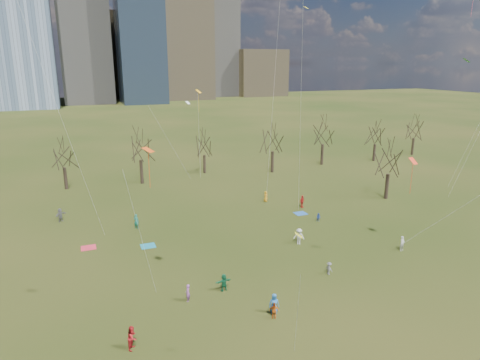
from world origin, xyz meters
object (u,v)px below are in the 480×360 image
object	(u,v)px
blanket_navy	(300,213)
person_1	(402,243)
blanket_crimson	(89,248)
person_0	(274,303)
person_4	(274,311)
person_2	(132,337)
blanket_teal	(148,246)

from	to	relation	value
blanket_navy	person_1	bearing A→B (deg)	-72.94
blanket_crimson	person_0	bearing A→B (deg)	-54.34
person_0	person_4	xyz separation A→B (m)	(-0.35, -0.78, -0.14)
blanket_navy	person_2	distance (m)	32.67
blanket_teal	person_0	distance (m)	18.59
blanket_teal	person_4	size ratio (longest dim) A/B	1.14
blanket_navy	person_2	size ratio (longest dim) A/B	0.89
blanket_crimson	person_0	world-z (taller)	person_0
blanket_teal	blanket_navy	distance (m)	21.42
person_0	person_2	bearing A→B (deg)	-161.80
blanket_teal	person_4	bearing A→B (deg)	-68.48
person_1	blanket_crimson	bearing A→B (deg)	138.60
blanket_navy	person_4	distance (m)	25.43
person_0	person_2	xyz separation A→B (m)	(-11.38, -0.48, 0.06)
blanket_crimson	person_0	distance (m)	23.36
blanket_teal	person_4	distance (m)	19.18
person_1	person_0	bearing A→B (deg)	178.77
blanket_teal	person_4	world-z (taller)	person_4
person_2	person_4	xyz separation A→B (m)	(11.03, -0.31, -0.20)
blanket_teal	blanket_crimson	xyz separation A→B (m)	(-6.23, 1.92, 0.00)
person_4	blanket_teal	bearing A→B (deg)	-45.30
person_2	blanket_navy	bearing A→B (deg)	-21.97
blanket_teal	person_2	world-z (taller)	person_2
blanket_teal	person_2	bearing A→B (deg)	-102.85
person_2	person_4	size ratio (longest dim) A/B	1.29
blanket_navy	blanket_crimson	world-z (taller)	same
blanket_crimson	person_4	xyz separation A→B (m)	(13.26, -19.76, 0.69)
blanket_navy	person_1	distance (m)	15.19
blanket_teal	person_0	world-z (taller)	person_0
blanket_crimson	person_2	size ratio (longest dim) A/B	0.89
blanket_navy	blanket_crimson	distance (m)	27.43
blanket_navy	blanket_crimson	xyz separation A→B (m)	(-27.39, -1.37, 0.00)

